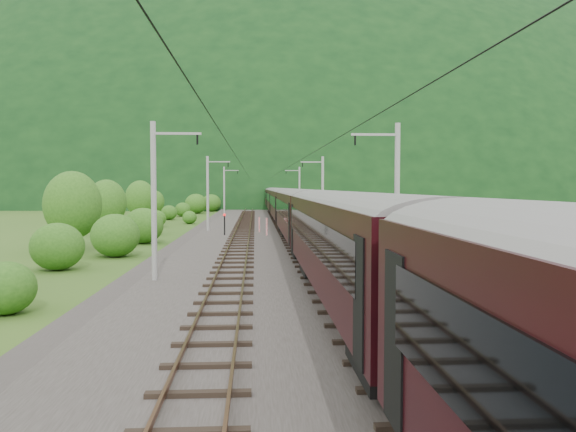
{
  "coord_description": "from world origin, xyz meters",
  "views": [
    {
      "loc": [
        -1.1,
        -28.53,
        5.04
      ],
      "look_at": [
        1.61,
        17.93,
        2.6
      ],
      "focal_mm": 35.0,
      "sensor_mm": 36.0,
      "label": 1
    }
  ],
  "objects": [
    {
      "name": "signal",
      "position": [
        -4.12,
        26.52,
        1.53
      ],
      "size": [
        0.23,
        0.23,
        2.1
      ],
      "color": "black",
      "rests_on": "railbed"
    },
    {
      "name": "train",
      "position": [
        2.4,
        37.41,
        3.57
      ],
      "size": [
        3.02,
        166.0,
        5.25
      ],
      "color": "black",
      "rests_on": "ground"
    },
    {
      "name": "railbed",
      "position": [
        0.0,
        10.0,
        0.15
      ],
      "size": [
        14.0,
        220.0,
        0.3
      ],
      "primitive_type": "cube",
      "color": "#38332D",
      "rests_on": "ground"
    },
    {
      "name": "catenary_left",
      "position": [
        -6.12,
        32.0,
        4.5
      ],
      "size": [
        2.54,
        192.28,
        8.0
      ],
      "color": "gray",
      "rests_on": "railbed"
    },
    {
      "name": "mountain_ridge",
      "position": [
        -120.0,
        300.0,
        0.0
      ],
      "size": [
        336.0,
        280.0,
        132.0
      ],
      "primitive_type": "ellipsoid",
      "color": "black",
      "rests_on": "ground"
    },
    {
      "name": "vegetation_left",
      "position": [
        -13.89,
        19.4,
        2.57
      ],
      "size": [
        11.02,
        150.1,
        6.57
      ],
      "color": "#275516",
      "rests_on": "ground"
    },
    {
      "name": "track_right",
      "position": [
        2.4,
        10.0,
        0.37
      ],
      "size": [
        2.4,
        220.0,
        0.27
      ],
      "color": "brown",
      "rests_on": "railbed"
    },
    {
      "name": "track_left",
      "position": [
        -2.4,
        10.0,
        0.37
      ],
      "size": [
        2.4,
        220.0,
        0.27
      ],
      "color": "brown",
      "rests_on": "railbed"
    },
    {
      "name": "hazard_post_far",
      "position": [
        0.01,
        25.89,
        1.15
      ],
      "size": [
        0.18,
        0.18,
        1.7
      ],
      "primitive_type": "cylinder",
      "color": "red",
      "rests_on": "railbed"
    },
    {
      "name": "ground",
      "position": [
        0.0,
        0.0,
        0.0
      ],
      "size": [
        600.0,
        600.0,
        0.0
      ],
      "primitive_type": "plane",
      "color": "#284D18",
      "rests_on": "ground"
    },
    {
      "name": "vegetation_right",
      "position": [
        12.57,
        9.72,
        1.38
      ],
      "size": [
        7.0,
        101.78,
        3.19
      ],
      "color": "#275516",
      "rests_on": "ground"
    },
    {
      "name": "hazard_post_near",
      "position": [
        -0.69,
        29.85,
        1.08
      ],
      "size": [
        0.17,
        0.17,
        1.56
      ],
      "primitive_type": "cylinder",
      "color": "red",
      "rests_on": "railbed"
    },
    {
      "name": "catenary_right",
      "position": [
        6.12,
        32.0,
        4.5
      ],
      "size": [
        2.54,
        192.28,
        8.0
      ],
      "color": "gray",
      "rests_on": "railbed"
    },
    {
      "name": "overhead_wires",
      "position": [
        0.0,
        10.0,
        7.1
      ],
      "size": [
        4.83,
        198.0,
        0.03
      ],
      "color": "black",
      "rests_on": "ground"
    },
    {
      "name": "mountain_main",
      "position": [
        0.0,
        260.0,
        0.0
      ],
      "size": [
        504.0,
        360.0,
        244.0
      ],
      "primitive_type": "ellipsoid",
      "color": "black",
      "rests_on": "ground"
    }
  ]
}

